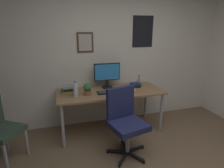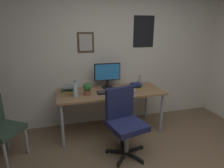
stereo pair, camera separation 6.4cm
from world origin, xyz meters
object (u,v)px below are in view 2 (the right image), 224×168
(water_bottle, at_px, (75,90))
(potted_plant, at_px, (87,88))
(pen_cup, at_px, (139,82))
(monitor, at_px, (107,74))
(office_chair, at_px, (124,119))
(coffee_mug_near, at_px, (131,90))
(book_stack_right, at_px, (68,89))
(book_stack_left, at_px, (136,86))
(keyboard, at_px, (110,92))
(computer_mouse, at_px, (128,90))

(water_bottle, bearing_deg, potted_plant, 11.43)
(pen_cup, bearing_deg, potted_plant, -164.16)
(monitor, xyz_separation_m, pen_cup, (0.61, -0.00, -0.19))
(office_chair, bearing_deg, water_bottle, 138.84)
(coffee_mug_near, bearing_deg, pen_cup, 52.69)
(potted_plant, xyz_separation_m, book_stack_right, (-0.28, 0.21, -0.05))
(office_chair, xyz_separation_m, water_bottle, (-0.61, 0.53, 0.30))
(book_stack_left, bearing_deg, keyboard, -168.39)
(coffee_mug_near, bearing_deg, monitor, 125.61)
(water_bottle, bearing_deg, coffee_mug_near, -5.65)
(potted_plant, bearing_deg, pen_cup, 15.84)
(coffee_mug_near, height_order, pen_cup, pen_cup)
(keyboard, height_order, water_bottle, water_bottle)
(keyboard, distance_m, coffee_mug_near, 0.34)
(monitor, height_order, coffee_mug_near, monitor)
(water_bottle, relative_size, pen_cup, 1.26)
(book_stack_right, bearing_deg, pen_cup, 3.50)
(coffee_mug_near, xyz_separation_m, potted_plant, (-0.69, 0.12, 0.05))
(office_chair, distance_m, monitor, 0.96)
(monitor, height_order, pen_cup, monitor)
(monitor, bearing_deg, book_stack_right, -173.24)
(office_chair, bearing_deg, pen_cup, 55.61)
(computer_mouse, relative_size, potted_plant, 0.56)
(pen_cup, bearing_deg, coffee_mug_near, -127.31)
(potted_plant, bearing_deg, book_stack_right, 143.88)
(computer_mouse, bearing_deg, monitor, 135.59)
(computer_mouse, height_order, water_bottle, water_bottle)
(water_bottle, bearing_deg, book_stack_right, 111.64)
(water_bottle, height_order, book_stack_left, water_bottle)
(monitor, height_order, potted_plant, monitor)
(office_chair, height_order, pen_cup, office_chair)
(keyboard, bearing_deg, book_stack_left, 11.61)
(potted_plant, distance_m, pen_cup, 1.04)
(computer_mouse, distance_m, coffee_mug_near, 0.14)
(book_stack_right, bearing_deg, coffee_mug_near, -18.74)
(monitor, bearing_deg, pen_cup, -0.18)
(keyboard, xyz_separation_m, potted_plant, (-0.38, -0.00, 0.09))
(coffee_mug_near, bearing_deg, water_bottle, 174.35)
(computer_mouse, distance_m, water_bottle, 0.87)
(computer_mouse, relative_size, water_bottle, 0.44)
(book_stack_right, bearing_deg, computer_mouse, -11.36)
(keyboard, xyz_separation_m, pen_cup, (0.63, 0.28, 0.04))
(coffee_mug_near, bearing_deg, office_chair, -121.51)
(coffee_mug_near, bearing_deg, computer_mouse, 96.38)
(computer_mouse, xyz_separation_m, coffee_mug_near, (0.02, -0.14, 0.03))
(monitor, xyz_separation_m, book_stack_right, (-0.68, -0.08, -0.18))
(office_chair, distance_m, book_stack_right, 1.07)
(office_chair, height_order, book_stack_left, office_chair)
(coffee_mug_near, bearing_deg, potted_plant, 169.80)
(keyboard, relative_size, water_bottle, 1.70)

